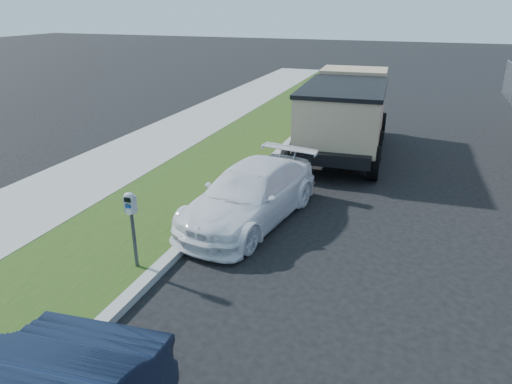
% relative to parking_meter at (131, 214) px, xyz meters
% --- Properties ---
extents(ground, '(120.00, 120.00, 0.00)m').
position_rel_parking_meter_xyz_m(ground, '(2.99, 1.21, -1.22)').
color(ground, black).
rests_on(ground, ground).
extents(streetside, '(6.12, 50.00, 0.15)m').
position_rel_parking_meter_xyz_m(streetside, '(-2.58, 3.21, -1.15)').
color(streetside, gray).
rests_on(streetside, ground).
extents(parking_meter, '(0.21, 0.14, 1.49)m').
position_rel_parking_meter_xyz_m(parking_meter, '(0.00, 0.00, 0.00)').
color(parking_meter, '#3F4247').
rests_on(parking_meter, ground).
extents(white_wagon, '(2.53, 4.69, 1.29)m').
position_rel_parking_meter_xyz_m(white_wagon, '(1.21, 2.88, -0.57)').
color(white_wagon, white).
rests_on(white_wagon, ground).
extents(dump_truck, '(2.87, 6.56, 2.52)m').
position_rel_parking_meter_xyz_m(dump_truck, '(2.35, 9.07, 0.20)').
color(dump_truck, black).
rests_on(dump_truck, ground).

